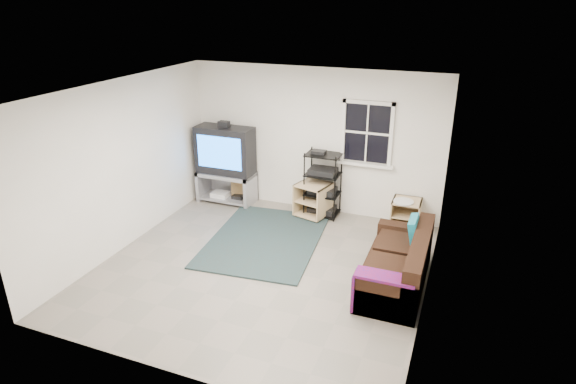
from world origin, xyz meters
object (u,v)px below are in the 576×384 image
at_px(av_rack, 322,188).
at_px(side_table_right, 406,212).
at_px(sofa, 398,266).
at_px(tv_unit, 226,158).
at_px(side_table_left, 314,198).

relative_size(av_rack, side_table_right, 2.21).
bearing_deg(sofa, side_table_right, 95.22).
height_order(tv_unit, side_table_left, tv_unit).
height_order(tv_unit, av_rack, tv_unit).
xyz_separation_m(side_table_right, sofa, (0.17, -1.82, -0.01)).
xyz_separation_m(side_table_left, side_table_right, (1.61, 0.09, -0.03)).
height_order(av_rack, side_table_left, av_rack).
bearing_deg(tv_unit, sofa, -26.33).
bearing_deg(av_rack, side_table_left, -145.71).
bearing_deg(sofa, side_table_left, 135.86).
bearing_deg(sofa, av_rack, 132.45).
xyz_separation_m(av_rack, sofa, (1.65, -1.81, -0.23)).
bearing_deg(side_table_right, side_table_left, -176.77).
distance_m(tv_unit, side_table_left, 1.85).
bearing_deg(side_table_right, av_rack, -179.72).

